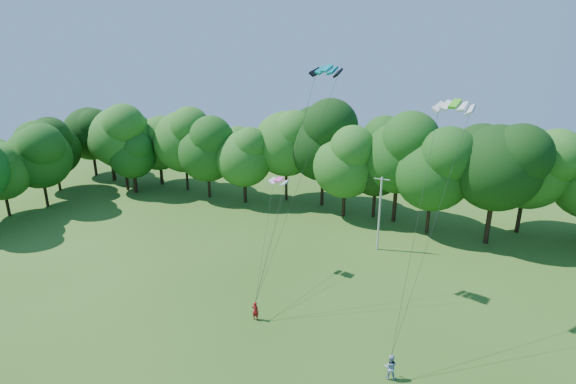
% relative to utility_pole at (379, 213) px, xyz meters
% --- Properties ---
extents(utility_pole, '(1.58, 0.20, 7.90)m').
position_rel_utility_pole_xyz_m(utility_pole, '(0.00, 0.00, 0.00)').
color(utility_pole, '#B0B0A7').
rests_on(utility_pole, ground).
extents(kite_flyer_left, '(0.57, 0.38, 1.57)m').
position_rel_utility_pole_xyz_m(kite_flyer_left, '(-6.32, -16.11, -3.29)').
color(kite_flyer_left, maroon).
rests_on(kite_flyer_left, ground).
extents(kite_flyer_right, '(0.94, 0.77, 1.77)m').
position_rel_utility_pole_xyz_m(kite_flyer_right, '(4.56, -18.66, -3.18)').
color(kite_flyer_right, '#97ADD1').
rests_on(kite_flyer_right, ground).
extents(kite_teal, '(2.73, 1.72, 0.58)m').
position_rel_utility_pole_xyz_m(kite_teal, '(-3.31, -8.74, 14.67)').
color(kite_teal, '#048089').
rests_on(kite_teal, ground).
extents(kite_green, '(2.87, 1.91, 0.58)m').
position_rel_utility_pole_xyz_m(kite_green, '(6.35, -10.81, 12.69)').
color(kite_green, '#48C91E').
rests_on(kite_green, ground).
extents(kite_pink, '(1.92, 1.19, 0.31)m').
position_rel_utility_pole_xyz_m(kite_pink, '(-7.88, -7.68, 4.86)').
color(kite_pink, '#FF46BC').
rests_on(kite_pink, ground).
extents(tree_back_west, '(7.29, 7.29, 10.60)m').
position_rel_utility_pole_xyz_m(tree_back_west, '(-36.05, 5.59, 2.55)').
color(tree_back_west, '#311D13').
rests_on(tree_back_west, ground).
extents(tree_back_center, '(7.30, 7.30, 10.61)m').
position_rel_utility_pole_xyz_m(tree_back_center, '(-2.31, 9.08, 2.55)').
color(tree_back_center, black).
rests_on(tree_back_center, ground).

